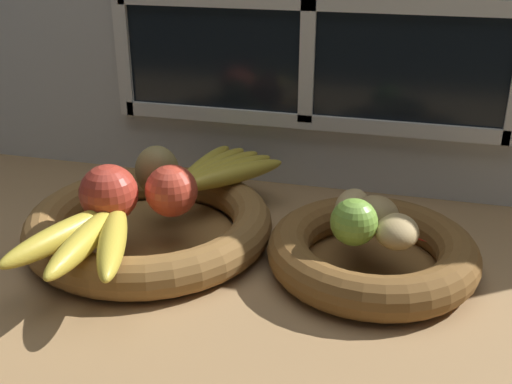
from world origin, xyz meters
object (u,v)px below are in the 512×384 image
object	(u,v)px
fruit_bowl_left	(150,225)
potato_oblong	(352,207)
lime_near	(354,222)
apple_red_front	(109,193)
potato_small	(396,232)
potato_large	(375,215)
chili_pepper	(388,228)
fruit_bowl_right	(372,253)
banana_bunch_back	(218,171)
apple_red_right	(171,191)
banana_bunch_front	(89,237)
pear_brown	(157,171)

from	to	relation	value
fruit_bowl_left	potato_oblong	world-z (taller)	potato_oblong
fruit_bowl_left	lime_near	distance (cm)	30.01
apple_red_front	potato_small	xyz separation A→B (cm)	(37.45, 2.35, -1.89)
potato_large	chili_pepper	xyz separation A→B (cm)	(1.73, 0.01, -1.59)
fruit_bowl_right	apple_red_front	distance (cm)	35.64
banana_bunch_back	potato_large	distance (cm)	27.78
banana_bunch_back	chili_pepper	distance (cm)	29.32
fruit_bowl_right	chili_pepper	distance (cm)	4.26
banana_bunch_back	potato_oblong	world-z (taller)	potato_oblong
potato_oblong	potato_small	distance (cm)	8.14
potato_oblong	lime_near	world-z (taller)	lime_near
banana_bunch_back	potato_large	bearing A→B (deg)	-25.56
apple_red_right	banana_bunch_front	size ratio (longest dim) A/B	0.35
potato_large	potato_oblong	world-z (taller)	potato_large
banana_bunch_front	potato_oblong	bearing A→B (deg)	27.28
potato_large	chili_pepper	distance (cm)	2.35
banana_bunch_front	potato_small	xyz separation A→B (cm)	(36.35, 10.22, 0.38)
apple_red_front	banana_bunch_front	size ratio (longest dim) A/B	0.38
chili_pepper	potato_large	bearing A→B (deg)	-152.31
fruit_bowl_left	apple_red_right	world-z (taller)	apple_red_right
lime_near	potato_small	bearing A→B (deg)	6.67
apple_red_front	fruit_bowl_left	bearing A→B (deg)	59.63
fruit_bowl_right	pear_brown	bearing A→B (deg)	172.56
pear_brown	banana_bunch_back	bearing A→B (deg)	49.58
apple_red_right	pear_brown	size ratio (longest dim) A/B	0.95
apple_red_right	potato_oblong	world-z (taller)	apple_red_right
potato_large	lime_near	world-z (taller)	lime_near
fruit_bowl_right	banana_bunch_front	size ratio (longest dim) A/B	1.36
banana_bunch_front	lime_near	bearing A→B (deg)	17.14
apple_red_front	potato_oblong	xyz separation A→B (cm)	(31.36, 7.73, -1.73)
pear_brown	banana_bunch_front	bearing A→B (deg)	-95.85
fruit_bowl_right	apple_red_right	size ratio (longest dim) A/B	3.86
potato_large	banana_bunch_front	bearing A→B (deg)	-158.65
apple_red_right	lime_near	bearing A→B (deg)	-4.23
apple_red_right	pear_brown	bearing A→B (deg)	128.17
fruit_bowl_right	banana_bunch_back	xyz separation A→B (cm)	(-25.04, 11.97, 4.39)
pear_brown	potato_oblong	size ratio (longest dim) A/B	0.98
fruit_bowl_left	banana_bunch_front	world-z (taller)	banana_bunch_front
fruit_bowl_left	banana_bunch_front	bearing A→B (deg)	-98.46
chili_pepper	lime_near	bearing A→B (deg)	-111.85
apple_red_front	fruit_bowl_right	bearing A→B (deg)	8.58
potato_oblong	pear_brown	bearing A→B (deg)	176.73
potato_small	fruit_bowl_right	bearing A→B (deg)	135.00
potato_small	banana_bunch_front	bearing A→B (deg)	-164.30
fruit_bowl_right	pear_brown	distance (cm)	32.67
fruit_bowl_left	banana_bunch_back	distance (cm)	14.32
banana_bunch_back	lime_near	size ratio (longest dim) A/B	3.39
potato_oblong	potato_small	world-z (taller)	potato_oblong
banana_bunch_back	lime_near	bearing A→B (deg)	-34.22
apple_red_front	potato_oblong	distance (cm)	32.34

